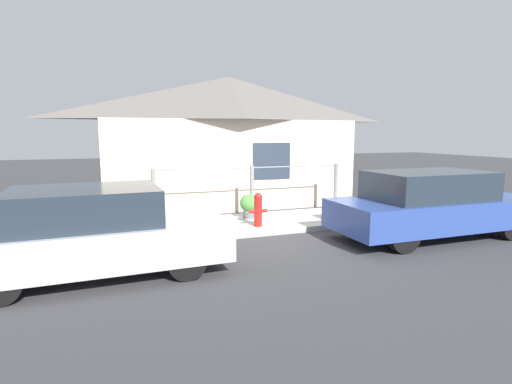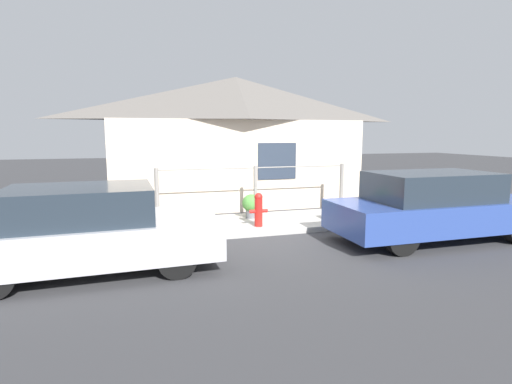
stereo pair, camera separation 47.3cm
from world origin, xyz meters
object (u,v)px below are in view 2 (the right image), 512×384
object	(u,v)px
car_left	(89,230)
fire_hydrant	(259,209)
potted_plant_near_hydrant	(251,205)
car_right	(435,206)

from	to	relation	value
car_left	fire_hydrant	world-z (taller)	car_left
car_left	potted_plant_near_hydrant	bearing A→B (deg)	35.35
fire_hydrant	potted_plant_near_hydrant	size ratio (longest dim) A/B	1.29
car_left	fire_hydrant	bearing A→B (deg)	25.03
potted_plant_near_hydrant	fire_hydrant	bearing A→B (deg)	-95.47
car_right	potted_plant_near_hydrant	xyz separation A→B (m)	(-3.10, 2.54, -0.24)
car_left	fire_hydrant	distance (m)	3.64
car_left	fire_hydrant	size ratio (longest dim) A/B	5.25
car_left	car_right	xyz separation A→B (m)	(6.43, 0.00, 0.03)
car_left	potted_plant_near_hydrant	xyz separation A→B (m)	(3.32, 2.55, -0.22)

